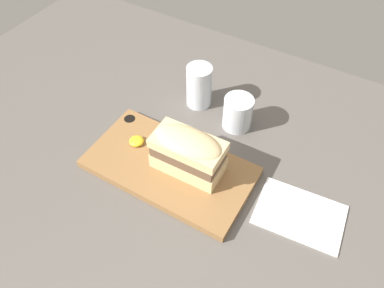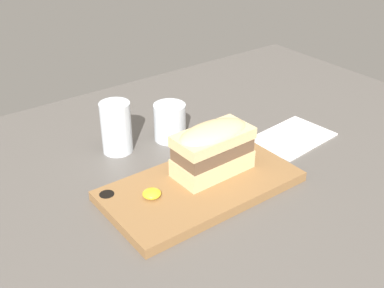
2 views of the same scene
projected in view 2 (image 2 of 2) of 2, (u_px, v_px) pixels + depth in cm
name	position (u px, v px, depth cm)	size (l,w,h in cm)	color
dining_table	(196.00, 191.00, 93.65)	(150.75, 106.68, 2.00)	#56514C
serving_board	(199.00, 187.00, 91.36)	(37.13, 19.69, 1.97)	olive
sandwich	(213.00, 147.00, 91.49)	(15.53, 8.15, 10.26)	#DBBC84
mustard_dollop	(150.00, 192.00, 86.96)	(3.42, 3.42, 1.37)	gold
water_glass	(117.00, 131.00, 102.68)	(6.54, 6.54, 11.35)	silver
wine_glass	(170.00, 123.00, 107.89)	(7.19, 7.19, 8.44)	silver
napkin	(293.00, 137.00, 109.94)	(18.74, 13.82, 0.40)	white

